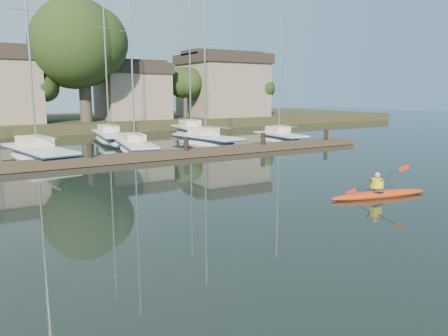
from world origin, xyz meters
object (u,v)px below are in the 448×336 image
sailboat_3 (207,146)px  sailboat_4 (280,143)px  sailboat_6 (110,142)px  sailboat_7 (192,136)px  sailboat_2 (136,153)px  dock (141,157)px  sailboat_1 (39,161)px  kayak (379,193)px

sailboat_3 → sailboat_4: 6.47m
sailboat_6 → sailboat_7: bearing=14.1°
sailboat_2 → sailboat_3: bearing=17.5°
dock → sailboat_2: size_ratio=2.46×
dock → sailboat_1: (-5.17, 3.91, -0.41)m
sailboat_3 → sailboat_7: (2.75, 8.15, -0.01)m
sailboat_1 → sailboat_3: sailboat_1 is taller
sailboat_1 → sailboat_7: size_ratio=1.08×
sailboat_1 → sailboat_4: (18.96, 0.21, 0.02)m
dock → sailboat_3: bearing=35.4°
sailboat_4 → kayak: bearing=-112.7°
sailboat_4 → sailboat_7: size_ratio=0.82×
kayak → sailboat_6: 26.24m
sailboat_2 → kayak: bearing=-70.5°
dock → sailboat_4: sailboat_4 is taller
sailboat_6 → sailboat_7: size_ratio=1.13×
sailboat_6 → sailboat_2: bearing=-87.1°
sailboat_2 → sailboat_4: sailboat_2 is taller
sailboat_1 → sailboat_4: 18.96m
sailboat_2 → sailboat_3: (6.21, 0.91, -0.03)m
kayak → sailboat_7: bearing=90.0°
kayak → sailboat_7: sailboat_7 is taller
kayak → dock: (-4.51, 13.73, 0.04)m
sailboat_1 → sailboat_3: (12.59, 1.36, 0.01)m
sailboat_1 → sailboat_2: bearing=-6.7°
sailboat_6 → kayak: bearing=-77.1°
sailboat_3 → sailboat_4: (6.37, -1.15, 0.01)m
sailboat_3 → sailboat_4: sailboat_3 is taller
kayak → sailboat_4: size_ratio=0.38×
kayak → dock: kayak is taller
sailboat_2 → sailboat_7: (8.96, 9.06, -0.04)m
sailboat_1 → sailboat_2: size_ratio=1.09×
sailboat_2 → sailboat_6: sailboat_6 is taller
dock → sailboat_1: size_ratio=2.25×
kayak → sailboat_1: sailboat_1 is taller
dock → sailboat_7: size_ratio=2.42×
sailboat_2 → sailboat_6: (0.56, 8.00, -0.01)m
sailboat_1 → sailboat_2: 6.39m
dock → sailboat_1: sailboat_1 is taller
sailboat_1 → sailboat_6: 10.94m
kayak → sailboat_3: 19.23m
kayak → sailboat_4: (9.29, 17.85, -0.35)m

